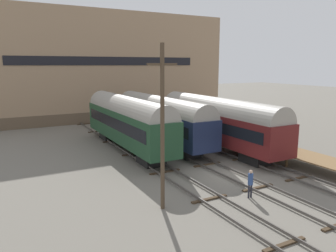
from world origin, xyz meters
TOP-DOWN VIEW (x-y plane):
  - ground_plane at (0.00, 0.00)m, footprint 200.00×200.00m
  - track_left at (-4.02, 0.00)m, footprint 2.60×60.00m
  - track_middle at (0.00, 0.00)m, footprint 2.60×60.00m
  - track_right at (4.02, 0.00)m, footprint 2.60×60.00m
  - train_car_green at (-4.02, 10.96)m, footprint 2.91×16.73m
  - train_car_maroon at (4.02, 7.17)m, footprint 3.07×17.31m
  - train_car_navy at (0.00, 11.69)m, footprint 2.94×17.42m
  - station_platform at (6.81, -0.52)m, footprint 2.95×15.66m
  - bench at (7.00, 2.05)m, footprint 1.40×0.40m
  - person_worker at (-1.59, -3.97)m, footprint 0.32×0.32m
  - utility_pole at (-7.17, -2.74)m, footprint 1.80×0.24m
  - warehouse_building at (-0.25, 32.58)m, footprint 39.06×10.51m

SIDE VIEW (x-z plane):
  - ground_plane at x=0.00m, z-range 0.00..0.00m
  - track_left at x=-4.02m, z-range 0.01..0.27m
  - track_middle at x=0.00m, z-range 0.01..0.27m
  - track_right at x=4.02m, z-range 0.01..0.27m
  - station_platform at x=6.81m, z-range 0.44..1.46m
  - person_worker at x=-1.59m, z-range 0.20..2.04m
  - bench at x=7.00m, z-range 1.06..1.97m
  - train_car_navy at x=0.00m, z-range 0.35..5.43m
  - train_car_maroon at x=4.02m, z-range 0.34..5.50m
  - train_car_green at x=-4.02m, z-range 0.38..5.68m
  - utility_pole at x=-7.17m, z-range 0.16..9.63m
  - warehouse_building at x=-0.25m, z-range 0.00..16.06m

